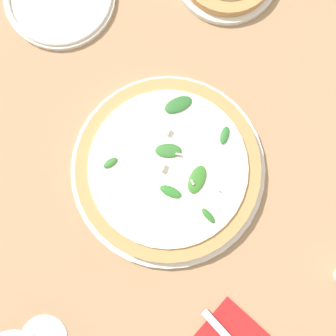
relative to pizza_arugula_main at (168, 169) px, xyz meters
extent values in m
plane|color=#9E7A56|center=(-0.03, -0.04, -0.02)|extent=(6.00, 6.00, 0.00)
cylinder|color=silver|center=(0.00, 0.00, -0.01)|extent=(0.32, 0.32, 0.01)
cylinder|color=#B7844C|center=(0.00, 0.00, 0.00)|extent=(0.30, 0.30, 0.02)
cylinder|color=silver|center=(0.00, 0.00, 0.02)|extent=(0.26, 0.26, 0.01)
ellipsoid|color=#2F692A|center=(-0.02, 0.02, 0.02)|extent=(0.05, 0.05, 0.01)
ellipsoid|color=#296229|center=(-0.06, 0.08, 0.02)|extent=(0.04, 0.05, 0.01)
ellipsoid|color=#317124|center=(0.05, 0.02, 0.02)|extent=(0.04, 0.05, 0.01)
ellipsoid|color=#296A2C|center=(0.03, 0.10, 0.02)|extent=(0.03, 0.03, 0.01)
ellipsoid|color=#2A6A25|center=(0.10, -0.01, 0.02)|extent=(0.03, 0.01, 0.01)
ellipsoid|color=#2A7126|center=(0.03, -0.02, 0.02)|extent=(0.04, 0.03, 0.01)
ellipsoid|color=#316D28|center=(-0.07, -0.06, 0.02)|extent=(0.02, 0.03, 0.01)
cube|color=#EFE5C6|center=(0.08, 0.03, 0.03)|extent=(0.01, 0.00, 0.00)
cube|color=#EFE5C6|center=(0.04, 0.01, 0.03)|extent=(0.01, 0.01, 0.00)
cube|color=#EFE5C6|center=(0.00, 0.03, 0.03)|extent=(0.01, 0.01, 0.00)
cube|color=#EFE5C6|center=(-0.01, -0.01, 0.03)|extent=(0.01, 0.01, 0.01)
cube|color=#EFE5C6|center=(-0.04, 0.04, 0.03)|extent=(0.01, 0.01, 0.01)
camera|label=1|loc=(0.08, -0.08, 0.76)|focal=50.00mm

